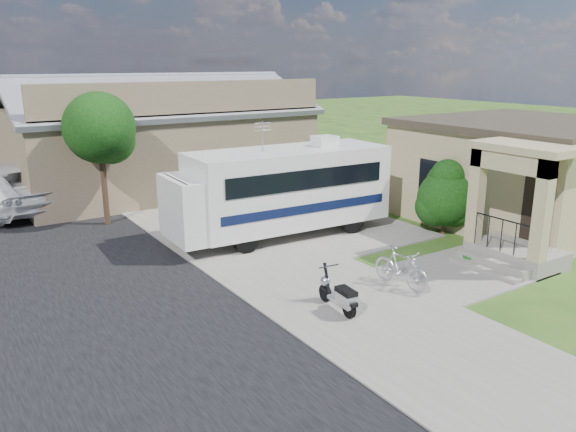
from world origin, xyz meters
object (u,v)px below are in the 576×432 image
shrub (445,196)px  pickup_truck (12,187)px  bicycle (401,270)px  garden_hose (470,260)px  scooter (340,295)px  motorhome (281,188)px

shrub → pickup_truck: 16.06m
shrub → bicycle: size_ratio=1.48×
garden_hose → bicycle: bearing=-174.8°
scooter → bicycle: same height
motorhome → bicycle: size_ratio=4.37×
motorhome → scooter: size_ratio=5.08×
motorhome → scooter: motorhome is taller
pickup_truck → garden_hose: 16.88m
garden_hose → pickup_truck: bearing=125.7°
shrub → bicycle: (-4.62, -2.72, -0.77)m
motorhome → garden_hose: bearing=-56.4°
shrub → pickup_truck: bearing=135.6°
scooter → pickup_truck: bearing=113.9°
pickup_truck → scooter: bearing=100.9°
motorhome → pickup_truck: 10.94m
scooter → garden_hose: bearing=11.6°
shrub → scooter: shrub is taller
motorhome → shrub: size_ratio=2.95×
shrub → scooter: (-6.77, -2.99, -0.84)m
bicycle → pickup_truck: 15.55m
scooter → bicycle: size_ratio=0.86×
motorhome → pickup_truck: motorhome is taller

